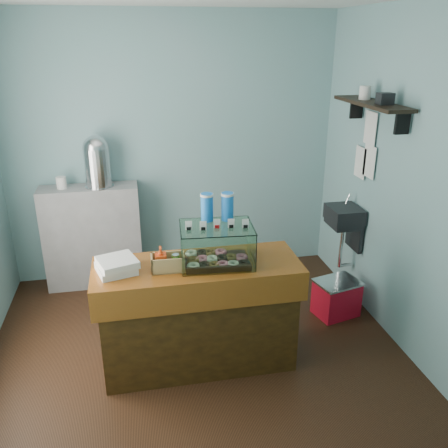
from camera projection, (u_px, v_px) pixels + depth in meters
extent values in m
plane|color=black|center=(195.00, 343.00, 4.20)|extent=(3.50, 3.50, 0.00)
cube|color=#72A6A6|center=(173.00, 150.00, 5.06)|extent=(3.50, 0.04, 2.80)
cube|color=#72A6A6|center=(232.00, 284.00, 2.32)|extent=(3.50, 0.04, 2.80)
cube|color=#72A6A6|center=(396.00, 180.00, 4.01)|extent=(0.04, 3.00, 2.80)
cube|color=black|center=(344.00, 214.00, 4.66)|extent=(0.30, 0.35, 0.15)
cube|color=black|center=(355.00, 232.00, 4.76)|extent=(0.04, 0.30, 0.35)
cylinder|color=silver|center=(348.00, 199.00, 4.72)|extent=(0.02, 0.02, 0.12)
cylinder|color=silver|center=(341.00, 247.00, 4.79)|extent=(0.04, 0.04, 0.45)
cube|color=black|center=(372.00, 103.00, 4.03)|extent=(0.25, 1.00, 0.03)
cube|color=black|center=(402.00, 123.00, 3.72)|extent=(0.12, 0.03, 0.18)
cube|color=black|center=(356.00, 109.00, 4.45)|extent=(0.12, 0.03, 0.18)
cube|color=white|center=(369.00, 162.00, 4.39)|extent=(0.01, 0.21, 0.30)
cube|color=white|center=(360.00, 162.00, 4.57)|extent=(0.01, 0.21, 0.30)
cube|color=white|center=(370.00, 128.00, 4.33)|extent=(0.01, 0.21, 0.30)
cube|color=#482B0D|center=(198.00, 317.00, 3.82)|extent=(1.50, 0.56, 0.84)
cube|color=#53270B|center=(197.00, 268.00, 3.66)|extent=(1.60, 0.60, 0.06)
cube|color=#53270B|center=(203.00, 299.00, 3.44)|extent=(1.60, 0.04, 0.18)
cube|color=#939396|center=(93.00, 236.00, 5.04)|extent=(1.00, 0.32, 1.10)
cube|color=black|center=(217.00, 261.00, 3.67)|extent=(0.51, 0.38, 0.02)
torus|color=silver|center=(194.00, 266.00, 3.53)|extent=(0.10, 0.10, 0.03)
torus|color=black|center=(204.00, 266.00, 3.54)|extent=(0.10, 0.10, 0.03)
torus|color=brown|center=(213.00, 265.00, 3.55)|extent=(0.10, 0.10, 0.03)
torus|color=#CF6183|center=(223.00, 264.00, 3.56)|extent=(0.10, 0.10, 0.03)
torus|color=silver|center=(233.00, 264.00, 3.56)|extent=(0.10, 0.10, 0.03)
torus|color=black|center=(243.00, 263.00, 3.57)|extent=(0.10, 0.10, 0.03)
torus|color=brown|center=(193.00, 259.00, 3.64)|extent=(0.10, 0.10, 0.03)
torus|color=#CF6183|center=(202.00, 259.00, 3.64)|extent=(0.10, 0.10, 0.03)
torus|color=silver|center=(212.00, 258.00, 3.65)|extent=(0.10, 0.10, 0.03)
torus|color=black|center=(221.00, 258.00, 3.66)|extent=(0.10, 0.10, 0.03)
torus|color=brown|center=(231.00, 257.00, 3.67)|extent=(0.10, 0.10, 0.03)
torus|color=#CF6183|center=(240.00, 257.00, 3.68)|extent=(0.10, 0.10, 0.03)
torus|color=silver|center=(192.00, 253.00, 3.74)|extent=(0.10, 0.10, 0.03)
torus|color=black|center=(201.00, 253.00, 3.75)|extent=(0.10, 0.10, 0.03)
torus|color=brown|center=(211.00, 252.00, 3.76)|extent=(0.10, 0.10, 0.03)
torus|color=#CF6183|center=(220.00, 252.00, 3.77)|extent=(0.10, 0.10, 0.03)
cube|color=white|center=(220.00, 256.00, 3.43)|extent=(0.54, 0.05, 0.30)
cube|color=white|center=(214.00, 235.00, 3.80)|extent=(0.54, 0.05, 0.30)
cube|color=white|center=(181.00, 247.00, 3.59)|extent=(0.04, 0.39, 0.30)
cube|color=white|center=(252.00, 243.00, 3.65)|extent=(0.04, 0.39, 0.30)
cube|color=white|center=(217.00, 227.00, 3.56)|extent=(0.58, 0.45, 0.01)
cube|color=white|center=(189.00, 226.00, 3.48)|extent=(0.05, 0.01, 0.07)
cube|color=black|center=(189.00, 229.00, 3.49)|extent=(0.03, 0.02, 0.02)
cube|color=white|center=(203.00, 225.00, 3.49)|extent=(0.05, 0.01, 0.07)
cube|color=black|center=(203.00, 228.00, 3.50)|extent=(0.03, 0.02, 0.02)
cube|color=white|center=(217.00, 225.00, 3.50)|extent=(0.05, 0.01, 0.07)
cube|color=#AE0D0F|center=(217.00, 227.00, 3.51)|extent=(0.03, 0.02, 0.02)
cube|color=white|center=(231.00, 224.00, 3.51)|extent=(0.05, 0.01, 0.07)
cube|color=black|center=(231.00, 227.00, 3.52)|extent=(0.03, 0.02, 0.02)
cube|color=white|center=(245.00, 223.00, 3.52)|extent=(0.05, 0.01, 0.07)
cube|color=black|center=(245.00, 226.00, 3.53)|extent=(0.03, 0.02, 0.02)
cylinder|color=blue|center=(207.00, 207.00, 3.63)|extent=(0.09, 0.09, 0.22)
cylinder|color=silver|center=(207.00, 195.00, 3.59)|extent=(0.10, 0.10, 0.02)
cylinder|color=blue|center=(227.00, 207.00, 3.65)|extent=(0.09, 0.09, 0.22)
cylinder|color=silver|center=(227.00, 194.00, 3.61)|extent=(0.10, 0.10, 0.02)
cube|color=tan|center=(168.00, 269.00, 3.55)|extent=(0.25, 0.16, 0.01)
cube|color=tan|center=(168.00, 267.00, 3.47)|extent=(0.25, 0.02, 0.12)
cube|color=tan|center=(167.00, 259.00, 3.60)|extent=(0.25, 0.02, 0.12)
cube|color=tan|center=(152.00, 264.00, 3.52)|extent=(0.02, 0.15, 0.12)
cube|color=tan|center=(184.00, 261.00, 3.55)|extent=(0.02, 0.15, 0.12)
imported|color=#D64214|center=(161.00, 258.00, 3.51)|extent=(0.08, 0.09, 0.18)
cylinder|color=#427B21|center=(176.00, 262.00, 3.54)|extent=(0.06, 0.06, 0.10)
cylinder|color=silver|center=(176.00, 255.00, 3.52)|extent=(0.05, 0.05, 0.01)
cube|color=silver|center=(116.00, 269.00, 3.52)|extent=(0.33, 0.33, 0.05)
cube|color=silver|center=(117.00, 262.00, 3.49)|extent=(0.34, 0.34, 0.05)
cylinder|color=silver|center=(100.00, 186.00, 4.85)|extent=(0.29, 0.29, 0.01)
cylinder|color=silver|center=(98.00, 167.00, 4.77)|extent=(0.26, 0.26, 0.39)
sphere|color=silver|center=(96.00, 148.00, 4.70)|extent=(0.26, 0.26, 0.26)
cube|color=red|center=(336.00, 299.00, 4.58)|extent=(0.45, 0.38, 0.34)
cube|color=silver|center=(338.00, 282.00, 4.52)|extent=(0.47, 0.40, 0.02)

